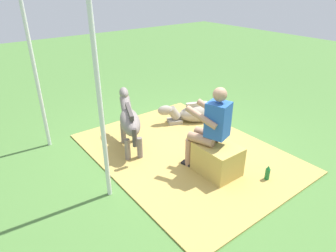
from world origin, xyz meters
TOP-DOWN VIEW (x-y plane):
  - ground_plane at (0.00, 0.00)m, footprint 24.00×24.00m
  - hay_patch at (-0.16, -0.00)m, footprint 3.54×2.68m
  - hay_bale at (-0.89, 0.01)m, footprint 0.64×0.50m
  - person_seated at (-0.73, 0.04)m, footprint 0.72×0.54m
  - pony_standing at (0.55, 0.66)m, footprint 1.27×0.71m
  - pony_lying at (0.67, -0.96)m, footprint 0.78×1.33m
  - soda_bottle at (-1.47, -0.45)m, footprint 0.07×0.07m
  - tent_pole_left at (-0.34, 1.54)m, footprint 0.06×0.06m
  - tent_pole_right at (1.54, 1.75)m, footprint 0.06×0.06m

SIDE VIEW (x-z plane):
  - ground_plane at x=0.00m, z-range 0.00..0.00m
  - hay_patch at x=-0.16m, z-range 0.00..0.02m
  - soda_bottle at x=-1.47m, z-range 0.00..0.25m
  - pony_lying at x=0.67m, z-range -0.02..0.40m
  - hay_bale at x=-0.89m, z-range 0.00..0.48m
  - pony_standing at x=0.55m, z-range 0.09..1.00m
  - person_seated at x=-0.73m, z-range 0.07..1.44m
  - tent_pole_left at x=-0.34m, z-range 0.00..2.58m
  - tent_pole_right at x=1.54m, z-range 0.00..2.58m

